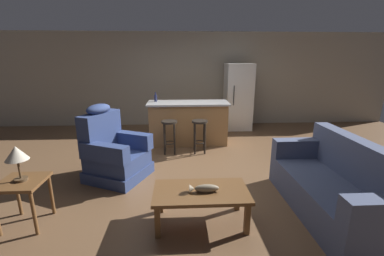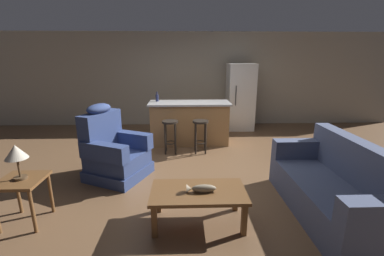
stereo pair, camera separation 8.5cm
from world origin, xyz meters
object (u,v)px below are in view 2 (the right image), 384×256
Objects in this scene: end_table at (22,187)px; bar_stool_right at (200,130)px; coffee_table at (198,195)px; bar_stool_left at (170,131)px; couch at (335,189)px; bottle_tall_green at (157,98)px; recliner_near_lamp at (114,152)px; kitchen_island at (189,123)px; refrigerator at (240,97)px; table_lamp at (16,154)px; fish_figurine at (201,189)px.

end_table is 0.82× the size of bar_stool_right.
bar_stool_left reaches higher than coffee_table.
couch is 3.39× the size of end_table.
couch is 8.83× the size of bottle_tall_green.
recliner_near_lamp is 2.11m from kitchen_island.
kitchen_island reaches higher than couch.
coffee_table is 4.43m from refrigerator.
recliner_near_lamp is 1.99m from bottle_tall_green.
refrigerator is 8.18× the size of bottle_tall_green.
refrigerator reaches higher than couch.
kitchen_island is at bearing -58.92° from couch.
table_lamp is at bearing -125.15° from bar_stool_left.
refrigerator reaches higher than table_lamp.
coffee_table is 2.10m from table_lamp.
table_lamp reaches higher than bar_stool_left.
bar_stool_right is (0.18, 2.35, 0.11)m from coffee_table.
fish_figurine is at bearing -88.84° from kitchen_island.
bottle_tall_green is (-0.76, 3.11, 0.67)m from coffee_table.
coffee_table is 2.98m from kitchen_island.
kitchen_island is (-0.03, 2.98, 0.11)m from coffee_table.
couch is 2.79× the size of bar_stool_right.
refrigerator is at bearing 56.94° from bar_stool_right.
table_lamp is 5.33m from refrigerator.
bar_stool_left and bar_stool_right have the same top height.
couch reaches higher than fish_figurine.
couch is at bearing 4.02° from coffee_table.
end_table is at bearing 0.69° from couch.
fish_figurine is 4.45m from refrigerator.
refrigerator is 2.38m from bottle_tall_green.
kitchen_island reaches higher than fish_figurine.
bar_stool_right is at bearing 59.83° from recliner_near_lamp.
bar_stool_left is 2.60m from refrigerator.
end_table is at bearing -96.67° from table_lamp.
recliner_near_lamp reaches higher than bar_stool_left.
kitchen_island reaches higher than bar_stool_left.
coffee_table is 0.58× the size of couch.
bar_stool_right is at bearing -71.62° from kitchen_island.
end_table is 0.41m from table_lamp.
couch is 3.93m from bottle_tall_green.
fish_figurine reaches higher than coffee_table.
recliner_near_lamp is 2.14× the size of end_table.
couch reaches higher than coffee_table.
kitchen_island reaches higher than end_table.
table_lamp is (0.00, 0.01, 0.41)m from end_table.
end_table is 2.78m from bar_stool_left.
end_table is at bearing 177.87° from coffee_table.
recliner_near_lamp reaches higher than end_table.
end_table is (-3.73, -0.04, 0.12)m from couch.
refrigerator is (1.37, 4.18, 0.52)m from coffee_table.
coffee_table is at bearing -89.37° from kitchen_island.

